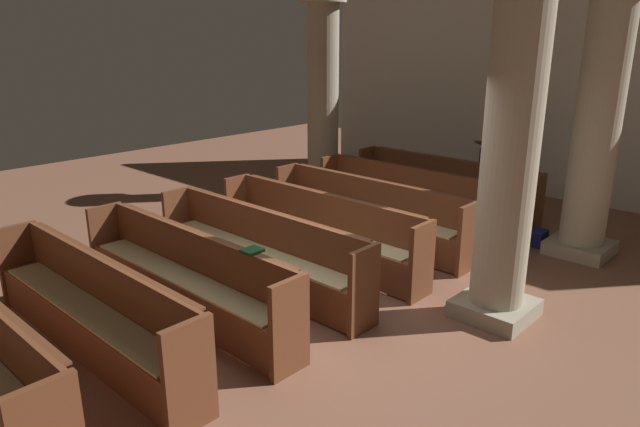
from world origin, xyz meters
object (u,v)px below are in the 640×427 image
Objects in this scene: pillar_aisle_rear at (512,136)px; lectern at (488,175)px; pew_row_2 at (367,211)px; pew_row_1 at (408,197)px; pew_row_4 at (258,248)px; pew_row_5 at (184,274)px; pew_row_6 at (90,306)px; kneeler_box_navy at (533,237)px; hymn_book at (252,251)px; pillar_aisle_side at (599,112)px; pillar_far_side at (323,89)px; pew_row_0 at (443,185)px; pew_row_3 at (318,228)px.

pillar_aisle_rear reaches higher than lectern.
pew_row_2 is at bearing 160.70° from pillar_aisle_rear.
lectern is at bearing 84.92° from pew_row_1.
pew_row_4 is 1.02m from pew_row_5.
pew_row_6 reaches higher than kneeler_box_navy.
pillar_aisle_side is at bearing 71.37° from hymn_book.
pew_row_5 is 0.88× the size of pillar_far_side.
pillar_aisle_side reaches higher than kneeler_box_navy.
kneeler_box_navy is (-0.61, 2.39, -1.81)m from pillar_aisle_rear.
pew_row_2 is 0.88× the size of pillar_aisle_side.
pew_row_6 is at bearing -126.63° from pillar_aisle_rear.
hymn_book is (-1.52, -2.03, -1.01)m from pillar_aisle_rear.
kneeler_box_navy is at bearing -46.81° from lectern.
pillar_far_side is 5.64m from hymn_book.
pew_row_2 and pew_row_5 have the same top height.
pew_row_0 is 5.11m from pew_row_5.
lectern is at bearing 88.20° from pew_row_5.
pew_row_1 is 2.88m from pillar_aisle_side.
hymn_book reaches higher than pew_row_1.
pew_row_2 is at bearing 90.00° from pew_row_5.
pew_row_6 is (0.00, -5.11, 0.00)m from pew_row_1.
pillar_far_side is at bearing 122.74° from pew_row_4.
pillar_far_side is (-2.36, 5.71, 1.45)m from pew_row_6.
pew_row_6 is 0.88× the size of pillar_aisle_side.
lectern is at bearing 144.03° from pillar_aisle_side.
pew_row_3 is 3.02× the size of lectern.
pew_row_4 and pew_row_6 have the same top height.
hymn_book is at bearing -101.61° from kneeler_box_navy.
pew_row_2 is at bearing -139.24° from kneeler_box_navy.
pew_row_2 is at bearing 107.14° from hymn_book.
pillar_aisle_rear is at bearing -37.74° from pew_row_1.
pillar_aisle_rear is (0.00, -2.49, -0.00)m from pillar_aisle_side.
hymn_book is at bearing -43.18° from pew_row_4.
pew_row_3 is 1.00× the size of pew_row_5.
pew_row_0 is at bearing 129.86° from pillar_aisle_rear.
hymn_book is (3.25, -4.50, -1.01)m from pillar_far_side.
pew_row_1 and pew_row_5 have the same top height.
pew_row_5 is 1.02m from pew_row_6.
pew_row_2 is at bearing -145.70° from pillar_aisle_side.
pillar_aisle_rear reaches higher than kneeler_box_navy.
pew_row_0 is 1.00× the size of pew_row_5.
pew_row_4 is 3.06m from pillar_aisle_rear.
pew_row_1 is 4.09m from pew_row_5.
pew_row_0 and pew_row_3 have the same top height.
pew_row_4 is 1.00× the size of pew_row_6.
pew_row_4 is 4.60m from pillar_far_side.
pew_row_4 is 4.03m from kneeler_box_navy.
pew_row_3 is 2.82m from pillar_aisle_rear.
pew_row_5 is at bearing -111.27° from kneeler_box_navy.
pillar_aisle_rear reaches higher than pew_row_5.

